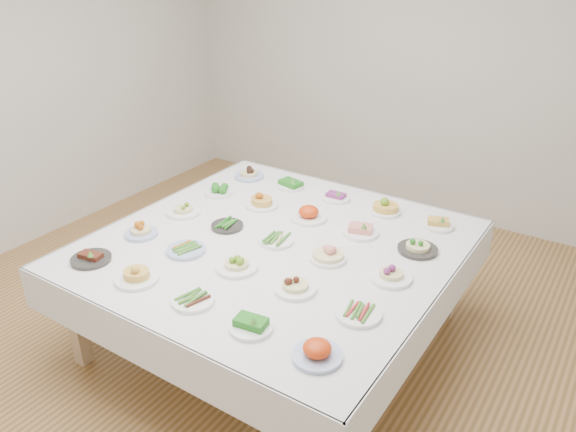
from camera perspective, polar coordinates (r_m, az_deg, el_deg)
The scene contains 27 objects.
room_envelope at distance 3.38m, azimuth -3.82°, elevation 14.81°, with size 5.02×5.02×2.81m.
display_table at distance 3.64m, azimuth -1.30°, elevation -3.64°, with size 2.20×2.20×0.75m.
dish_0 at distance 3.60m, azimuth -19.43°, elevation -3.79°, with size 0.24×0.24×0.10m.
dish_1 at distance 3.31m, azimuth -15.17°, elevation -5.53°, with size 0.25×0.25×0.13m.
dish_2 at distance 3.07m, azimuth -9.63°, elevation -8.30°, with size 0.23×0.23×0.05m.
dish_3 at distance 2.84m, azimuth -3.78°, elevation -10.80°, with size 0.22×0.22×0.09m.
dish_4 at distance 2.66m, azimuth 2.98°, elevation -13.27°, with size 0.24×0.24×0.12m.
dish_5 at distance 3.80m, azimuth -14.74°, elevation -1.22°, with size 0.21×0.21×0.11m.
dish_6 at distance 3.55m, azimuth -10.34°, elevation -3.27°, with size 0.24×0.24×0.06m.
dish_7 at distance 3.32m, azimuth -5.26°, elevation -4.52°, with size 0.24×0.24×0.13m.
dish_8 at distance 3.11m, azimuth 0.74°, elevation -6.79°, with size 0.23×0.23×0.12m.
dish_9 at distance 2.96m, azimuth 7.14°, elevation -9.64°, with size 0.24×0.24×0.05m.
dish_10 at distance 4.04m, azimuth -10.61°, elevation 0.85°, with size 0.24×0.24×0.11m.
dish_11 at distance 3.81m, azimuth -6.20°, elevation -0.91°, with size 0.21×0.21×0.05m.
dish_12 at distance 3.60m, azimuth -1.21°, elevation -2.36°, with size 0.23×0.22×0.06m.
dish_13 at distance 3.40m, azimuth 4.11°, elevation -3.53°, with size 0.22×0.22×0.13m.
dish_14 at distance 3.26m, azimuth 10.46°, elevation -5.46°, with size 0.24×0.24×0.13m.
dish_15 at distance 4.32m, azimuth -7.10°, elevation 2.79°, with size 0.21×0.21×0.10m.
dish_16 at distance 4.08m, azimuth -2.70°, elevation 1.78°, with size 0.24×0.23×0.14m.
dish_17 at distance 3.89m, azimuth 2.11°, elevation 0.40°, with size 0.25×0.25×0.13m.
dish_18 at distance 3.72m, azimuth 7.39°, elevation -1.29°, with size 0.23×0.23×0.10m.
dish_19 at distance 3.58m, azimuth 13.09°, elevation -2.73°, with size 0.25×0.25×0.12m.
dish_20 at distance 4.60m, azimuth -3.99°, elevation 4.56°, with size 0.24×0.24×0.12m.
dish_21 at distance 4.40m, azimuth 0.28°, elevation 3.42°, with size 0.21×0.21×0.10m.
dish_22 at distance 4.21m, azimuth 4.89°, elevation 2.08°, with size 0.21×0.21×0.09m.
dish_23 at distance 4.03m, azimuth 9.91°, elevation 1.11°, with size 0.22×0.22×0.13m.
dish_24 at distance 3.92m, azimuth 15.01°, elevation -0.61°, with size 0.21×0.21×0.09m.
Camera 1 is at (2.00, -2.64, 2.49)m, focal length 35.00 mm.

